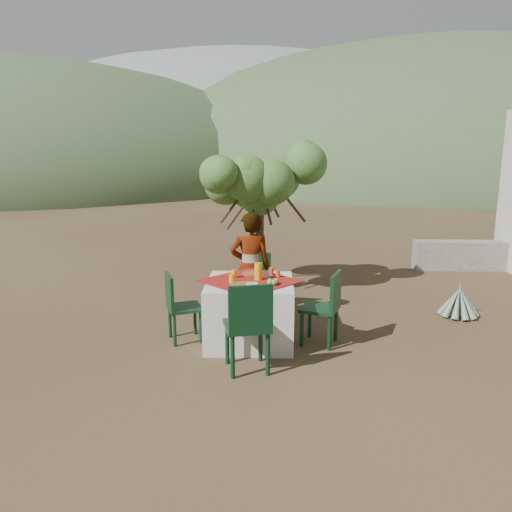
{
  "coord_description": "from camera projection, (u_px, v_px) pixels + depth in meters",
  "views": [
    {
      "loc": [
        -0.45,
        -6.09,
        2.31
      ],
      "look_at": [
        -0.65,
        0.03,
        0.97
      ],
      "focal_mm": 35.0,
      "sensor_mm": 36.0,
      "label": 1
    }
  ],
  "objects": [
    {
      "name": "ground",
      "position": [
        306.0,
        330.0,
        6.42
      ],
      "size": [
        160.0,
        160.0,
        0.0
      ],
      "primitive_type": "plane",
      "color": "#382819",
      "rests_on": "ground"
    },
    {
      "name": "table",
      "position": [
        250.0,
        311.0,
        6.0
      ],
      "size": [
        1.3,
        1.3,
        0.76
      ],
      "color": "silver",
      "rests_on": "ground"
    },
    {
      "name": "chair_far",
      "position": [
        256.0,
        280.0,
        7.07
      ],
      "size": [
        0.45,
        0.45,
        0.85
      ],
      "rotation": [
        0.0,
        0.0,
        -0.16
      ],
      "color": "black",
      "rests_on": "ground"
    },
    {
      "name": "chair_near",
      "position": [
        248.0,
        323.0,
        5.11
      ],
      "size": [
        0.55,
        0.55,
        0.98
      ],
      "rotation": [
        0.0,
        0.0,
        3.38
      ],
      "color": "black",
      "rests_on": "ground"
    },
    {
      "name": "chair_left",
      "position": [
        179.0,
        304.0,
        5.98
      ],
      "size": [
        0.5,
        0.5,
        0.84
      ],
      "rotation": [
        0.0,
        0.0,
        1.95
      ],
      "color": "black",
      "rests_on": "ground"
    },
    {
      "name": "chair_right",
      "position": [
        326.0,
        305.0,
        5.87
      ],
      "size": [
        0.53,
        0.53,
        0.89
      ],
      "rotation": [
        0.0,
        0.0,
        4.36
      ],
      "color": "black",
      "rests_on": "ground"
    },
    {
      "name": "person",
      "position": [
        250.0,
        268.0,
        6.61
      ],
      "size": [
        0.58,
        0.41,
        1.49
      ],
      "primitive_type": "imported",
      "rotation": [
        0.0,
        0.0,
        3.25
      ],
      "color": "#8C6651",
      "rests_on": "ground"
    },
    {
      "name": "shrub_tree",
      "position": [
        264.0,
        189.0,
        7.82
      ],
      "size": [
        1.79,
        1.75,
        2.1
      ],
      "color": "#4B3125",
      "rests_on": "ground"
    },
    {
      "name": "agave",
      "position": [
        459.0,
        303.0,
        6.93
      ],
      "size": [
        0.55,
        0.55,
        0.59
      ],
      "rotation": [
        0.0,
        0.0,
        -0.21
      ],
      "color": "gray",
      "rests_on": "ground"
    },
    {
      "name": "stone_wall",
      "position": [
        483.0,
        255.0,
        9.57
      ],
      "size": [
        2.6,
        0.35,
        0.55
      ],
      "primitive_type": "cube",
      "color": "gray",
      "rests_on": "ground"
    },
    {
      "name": "hill_near_left",
      "position": [
        32.0,
        179.0,
        36.28
      ],
      "size": [
        40.0,
        40.0,
        16.0
      ],
      "primitive_type": "ellipsoid",
      "color": "#3C522E",
      "rests_on": "ground"
    },
    {
      "name": "hill_near_right",
      "position": [
        423.0,
        176.0,
        41.19
      ],
      "size": [
        48.0,
        48.0,
        20.0
      ],
      "primitive_type": "ellipsoid",
      "color": "#3C522E",
      "rests_on": "ground"
    },
    {
      "name": "hill_far_center",
      "position": [
        242.0,
        167.0,
        57.32
      ],
      "size": [
        60.0,
        60.0,
        24.0
      ],
      "primitive_type": "ellipsoid",
      "color": "slate",
      "rests_on": "ground"
    },
    {
      "name": "plate_far",
      "position": [
        252.0,
        273.0,
        6.23
      ],
      "size": [
        0.24,
        0.24,
        0.01
      ],
      "primitive_type": "cylinder",
      "color": "brown",
      "rests_on": "table"
    },
    {
      "name": "plate_near",
      "position": [
        241.0,
        284.0,
        5.73
      ],
      "size": [
        0.25,
        0.25,
        0.01
      ],
      "primitive_type": "cylinder",
      "color": "brown",
      "rests_on": "table"
    },
    {
      "name": "glass_far",
      "position": [
        234.0,
        274.0,
        6.03
      ],
      "size": [
        0.06,
        0.06,
        0.1
      ],
      "primitive_type": "cylinder",
      "color": "#F8A60F",
      "rests_on": "table"
    },
    {
      "name": "glass_near",
      "position": [
        232.0,
        278.0,
        5.82
      ],
      "size": [
        0.06,
        0.06,
        0.1
      ],
      "primitive_type": "cylinder",
      "color": "#F8A60F",
      "rests_on": "table"
    },
    {
      "name": "juice_pitcher",
      "position": [
        258.0,
        271.0,
        5.94
      ],
      "size": [
        0.09,
        0.09,
        0.2
      ],
      "primitive_type": "cylinder",
      "color": "#F8A60F",
      "rests_on": "table"
    },
    {
      "name": "bowl_plate",
      "position": [
        252.0,
        288.0,
        5.58
      ],
      "size": [
        0.22,
        0.22,
        0.01
      ],
      "primitive_type": "cylinder",
      "color": "brown",
      "rests_on": "table"
    },
    {
      "name": "white_bowl",
      "position": [
        252.0,
        285.0,
        5.57
      ],
      "size": [
        0.13,
        0.13,
        0.05
      ],
      "primitive_type": "cylinder",
      "color": "silver",
      "rests_on": "bowl_plate"
    },
    {
      "name": "jar_left",
      "position": [
        278.0,
        274.0,
        6.06
      ],
      "size": [
        0.06,
        0.06,
        0.09
      ],
      "primitive_type": "cylinder",
      "color": "#CB5323",
      "rests_on": "table"
    },
    {
      "name": "jar_right",
      "position": [
        271.0,
        271.0,
        6.17
      ],
      "size": [
        0.06,
        0.06,
        0.09
      ],
      "primitive_type": "cylinder",
      "color": "#CB5323",
      "rests_on": "table"
    },
    {
      "name": "napkin_holder",
      "position": [
        267.0,
        274.0,
        6.03
      ],
      "size": [
        0.08,
        0.06,
        0.09
      ],
      "primitive_type": "cube",
      "rotation": [
        0.0,
        0.0,
        0.42
      ],
      "color": "silver",
      "rests_on": "table"
    },
    {
      "name": "fruit_cluster",
      "position": [
        272.0,
        282.0,
        5.73
      ],
      "size": [
        0.14,
        0.13,
        0.07
      ],
      "color": "#6D9E39",
      "rests_on": "table"
    }
  ]
}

